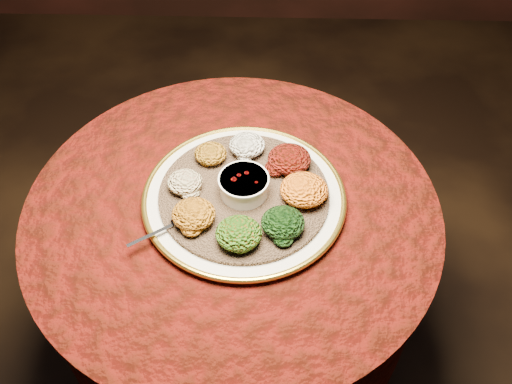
{
  "coord_description": "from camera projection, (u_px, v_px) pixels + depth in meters",
  "views": [
    {
      "loc": [
        0.08,
        -0.84,
        1.73
      ],
      "look_at": [
        0.05,
        0.02,
        0.76
      ],
      "focal_mm": 40.0,
      "sensor_mm": 36.0,
      "label": 1
    }
  ],
  "objects": [
    {
      "name": "injera",
      "position": [
        244.0,
        194.0,
        1.3
      ],
      "size": [
        0.51,
        0.51,
        0.01
      ],
      "primitive_type": "cylinder",
      "rotation": [
        0.0,
        0.0,
        -0.38
      ],
      "color": "brown",
      "rests_on": "platter"
    },
    {
      "name": "portion_ayib",
      "position": [
        247.0,
        145.0,
        1.37
      ],
      "size": [
        0.09,
        0.08,
        0.04
      ],
      "primitive_type": "ellipsoid",
      "color": "white",
      "rests_on": "injera"
    },
    {
      "name": "portion_mixveg",
      "position": [
        239.0,
        233.0,
        1.19
      ],
      "size": [
        0.1,
        0.09,
        0.05
      ],
      "primitive_type": "ellipsoid",
      "color": "#AB240B",
      "rests_on": "injera"
    },
    {
      "name": "spoon",
      "position": [
        175.0,
        224.0,
        1.23
      ],
      "size": [
        0.12,
        0.09,
        0.01
      ],
      "rotation": [
        0.0,
        0.0,
        -2.55
      ],
      "color": "silver",
      "rests_on": "injera"
    },
    {
      "name": "portion_tikil",
      "position": [
        304.0,
        190.0,
        1.27
      ],
      "size": [
        0.11,
        0.1,
        0.05
      ],
      "primitive_type": "ellipsoid",
      "color": "#A3640D",
      "rests_on": "injera"
    },
    {
      "name": "stew_bowl",
      "position": [
        244.0,
        185.0,
        1.28
      ],
      "size": [
        0.11,
        0.11,
        0.05
      ],
      "color": "white",
      "rests_on": "injera"
    },
    {
      "name": "portion_kitfo",
      "position": [
        289.0,
        159.0,
        1.34
      ],
      "size": [
        0.1,
        0.1,
        0.05
      ],
      "primitive_type": "ellipsoid",
      "color": "black",
      "rests_on": "injera"
    },
    {
      "name": "portion_gomen",
      "position": [
        283.0,
        223.0,
        1.21
      ],
      "size": [
        0.09,
        0.09,
        0.05
      ],
      "primitive_type": "ellipsoid",
      "color": "black",
      "rests_on": "injera"
    },
    {
      "name": "table",
      "position": [
        234.0,
        251.0,
        1.44
      ],
      "size": [
        0.96,
        0.96,
        0.73
      ],
      "color": "black",
      "rests_on": "ground"
    },
    {
      "name": "portion_shiro",
      "position": [
        211.0,
        153.0,
        1.36
      ],
      "size": [
        0.08,
        0.07,
        0.04
      ],
      "primitive_type": "ellipsoid",
      "color": "#9D5E12",
      "rests_on": "injera"
    },
    {
      "name": "portion_timatim",
      "position": [
        185.0,
        182.0,
        1.29
      ],
      "size": [
        0.08,
        0.08,
        0.04
      ],
      "primitive_type": "ellipsoid",
      "color": "maroon",
      "rests_on": "injera"
    },
    {
      "name": "portion_kik",
      "position": [
        194.0,
        214.0,
        1.23
      ],
      "size": [
        0.1,
        0.09,
        0.05
      ],
      "primitive_type": "ellipsoid",
      "color": "#B1620F",
      "rests_on": "injera"
    },
    {
      "name": "platter",
      "position": [
        244.0,
        197.0,
        1.31
      ],
      "size": [
        0.51,
        0.51,
        0.02
      ],
      "rotation": [
        0.0,
        0.0,
        -0.13
      ],
      "color": "beige",
      "rests_on": "table"
    }
  ]
}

